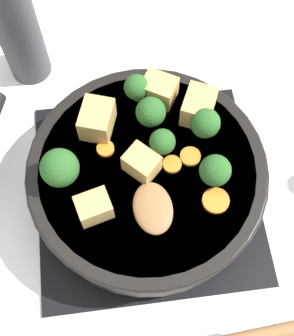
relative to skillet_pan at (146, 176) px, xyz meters
The scene contains 20 objects.
ground_plane 0.06m from the skillet_pan, 161.75° to the left, with size 2.40×2.40×0.00m, color white.
front_burner_grate 0.05m from the skillet_pan, 161.75° to the left, with size 0.31×0.31×0.03m.
skillet_pan is the anchor object (origin of this frame).
wooden_spoon 0.16m from the skillet_pan, 94.63° to the left, with size 0.26×0.22×0.02m.
tofu_cube_center_large 0.10m from the skillet_pan, 50.79° to the right, with size 0.05×0.04×0.04m, color tan.
tofu_cube_near_handle 0.09m from the skillet_pan, 36.58° to the left, with size 0.04×0.03×0.03m, color tan.
tofu_cube_east_chunk 0.11m from the skillet_pan, 138.58° to the right, with size 0.05×0.04×0.04m, color tan.
tofu_cube_west_chunk 0.04m from the skillet_pan, 34.80° to the left, with size 0.04×0.03×0.03m, color tan.
tofu_cube_back_piece 0.12m from the skillet_pan, 106.85° to the right, with size 0.04×0.03×0.03m, color tan.
broccoli_floret_near_spoon 0.10m from the skillet_pan, 162.21° to the left, with size 0.04×0.04×0.05m.
broccoli_floret_center_top 0.10m from the skillet_pan, 153.80° to the right, with size 0.04×0.04×0.05m.
broccoli_floret_east_rim 0.12m from the skillet_pan, ahead, with size 0.05×0.05×0.05m.
broccoli_floret_west_rim 0.06m from the skillet_pan, 138.08° to the right, with size 0.03×0.03×0.04m.
broccoli_floret_north_edge 0.08m from the skillet_pan, 103.06° to the right, with size 0.04×0.04×0.05m.
broccoli_floret_south_cluster 0.12m from the skillet_pan, 91.20° to the right, with size 0.03×0.03×0.04m.
carrot_slice_orange_thin 0.10m from the skillet_pan, 144.93° to the left, with size 0.03×0.03×0.01m, color orange.
carrot_slice_near_center 0.07m from the skillet_pan, behind, with size 0.03×0.03×0.01m, color orange.
carrot_slice_edge_slice 0.06m from the skillet_pan, 33.75° to the right, with size 0.02×0.02×0.01m, color orange.
carrot_slice_under_broccoli 0.04m from the skillet_pan, behind, with size 0.02×0.02×0.01m, color orange.
pepper_mill 0.29m from the skillet_pan, 56.51° to the right, with size 0.06×0.06×0.23m.
Camera 1 is at (0.03, 0.24, 0.63)m, focal length 50.00 mm.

